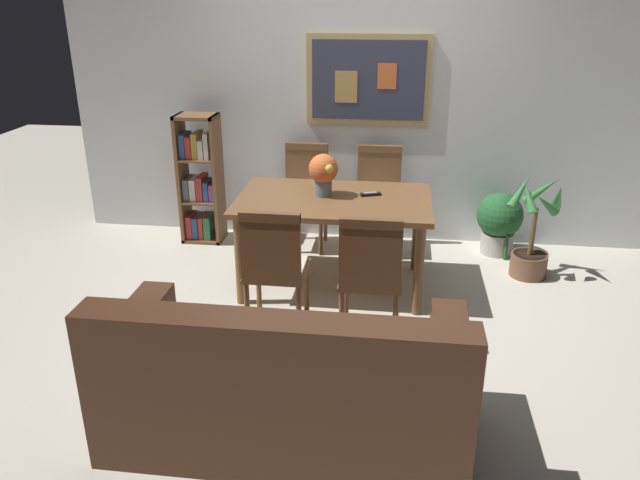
# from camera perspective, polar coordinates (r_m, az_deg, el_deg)

# --- Properties ---
(ground_plane) EXTENTS (12.00, 12.00, 0.00)m
(ground_plane) POSITION_cam_1_polar(r_m,az_deg,el_deg) (4.42, 1.75, -7.08)
(ground_plane) COLOR beige
(wall_back_with_painting) EXTENTS (5.20, 0.14, 2.60)m
(wall_back_with_painting) POSITION_cam_1_polar(r_m,az_deg,el_deg) (5.54, 3.66, 13.23)
(wall_back_with_painting) COLOR silver
(wall_back_with_painting) RESTS_ON ground_plane
(dining_table) EXTENTS (1.44, 0.93, 0.72)m
(dining_table) POSITION_cam_1_polar(r_m,az_deg,el_deg) (4.62, 1.29, 2.84)
(dining_table) COLOR brown
(dining_table) RESTS_ON ground_plane
(dining_chair_near_left) EXTENTS (0.40, 0.41, 0.91)m
(dining_chair_near_left) POSITION_cam_1_polar(r_m,az_deg,el_deg) (3.96, -4.26, -2.06)
(dining_chair_near_left) COLOR brown
(dining_chair_near_left) RESTS_ON ground_plane
(dining_chair_near_right) EXTENTS (0.40, 0.41, 0.91)m
(dining_chair_near_right) POSITION_cam_1_polar(r_m,az_deg,el_deg) (3.86, 4.70, -2.74)
(dining_chair_near_right) COLOR brown
(dining_chair_near_right) RESTS_ON ground_plane
(dining_chair_far_right) EXTENTS (0.40, 0.41, 0.91)m
(dining_chair_far_right) POSITION_cam_1_polar(r_m,az_deg,el_deg) (5.41, 5.43, 4.62)
(dining_chair_far_right) COLOR brown
(dining_chair_far_right) RESTS_ON ground_plane
(dining_chair_far_left) EXTENTS (0.40, 0.41, 0.91)m
(dining_chair_far_left) POSITION_cam_1_polar(r_m,az_deg,el_deg) (5.47, -1.37, 4.93)
(dining_chair_far_left) COLOR brown
(dining_chair_far_left) RESTS_ON ground_plane
(leather_couch) EXTENTS (1.80, 0.84, 0.84)m
(leather_couch) POSITION_cam_1_polar(r_m,az_deg,el_deg) (3.18, -3.30, -13.39)
(leather_couch) COLOR #472819
(leather_couch) RESTS_ON ground_plane
(bookshelf) EXTENTS (0.36, 0.28, 1.16)m
(bookshelf) POSITION_cam_1_polar(r_m,az_deg,el_deg) (5.66, -11.03, 5.24)
(bookshelf) COLOR brown
(bookshelf) RESTS_ON ground_plane
(potted_ivy) EXTENTS (0.40, 0.40, 0.62)m
(potted_ivy) POSITION_cam_1_polar(r_m,az_deg,el_deg) (5.56, 16.28, 1.71)
(potted_ivy) COLOR #B2ADA3
(potted_ivy) RESTS_ON ground_plane
(potted_palm) EXTENTS (0.46, 0.42, 0.84)m
(potted_palm) POSITION_cam_1_polar(r_m,az_deg,el_deg) (5.19, 19.07, -0.02)
(potted_palm) COLOR brown
(potted_palm) RESTS_ON ground_plane
(flower_vase) EXTENTS (0.23, 0.22, 0.32)m
(flower_vase) POSITION_cam_1_polar(r_m,az_deg,el_deg) (4.60, 0.33, 6.38)
(flower_vase) COLOR slate
(flower_vase) RESTS_ON dining_table
(tv_remote) EXTENTS (0.16, 0.10, 0.02)m
(tv_remote) POSITION_cam_1_polar(r_m,az_deg,el_deg) (4.66, 4.71, 4.26)
(tv_remote) COLOR black
(tv_remote) RESTS_ON dining_table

